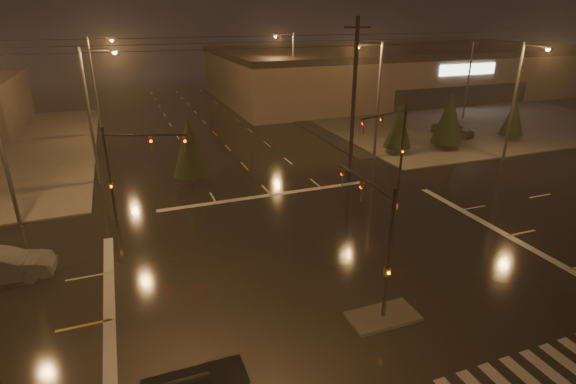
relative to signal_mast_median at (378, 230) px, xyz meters
The scene contains 21 objects.
ground 4.85m from the signal_mast_median, 90.00° to the left, with size 140.00×140.00×0.00m, color black.
sidewalk_ne 44.80m from the signal_mast_median, 47.79° to the left, with size 36.00×36.00×0.12m, color #43413C.
median_island 3.79m from the signal_mast_median, 90.00° to the right, with size 3.00×1.60×0.15m, color #43413C.
stop_bar_far 14.56m from the signal_mast_median, 90.00° to the left, with size 16.00×0.50×0.01m, color beige.
parking_lot 46.95m from the signal_mast_median, 41.60° to the left, with size 50.00×24.00×0.08m, color black.
retail_building 60.26m from the signal_mast_median, 54.49° to the left, with size 60.20×28.30×7.20m.
signal_mast_median is the anchor object (origin of this frame).
signal_mast_ne 16.27m from the signal_mast_median, 54.28° to the left, with size 4.84×1.86×6.00m.
signal_mast_nw 16.27m from the signal_mast_median, 125.72° to the left, with size 4.84×1.86×6.00m.
streetlight_1 23.94m from the signal_mast_median, 117.96° to the left, with size 2.77×0.32×10.00m.
streetlight_2 38.78m from the signal_mast_median, 106.79° to the left, with size 2.77×0.32×10.00m.
streetlight_3 22.20m from the signal_mast_median, 59.61° to the left, with size 2.77×0.32×10.00m.
streetlight_4 40.69m from the signal_mast_median, 74.03° to the left, with size 2.77×0.32×10.00m.
streetlight_6 26.29m from the signal_mast_median, 32.94° to the left, with size 0.32×2.77×10.00m.
utility_pole_1 19.00m from the signal_mast_median, 64.89° to the left, with size 2.20×0.32×12.00m.
conifer_0 24.14m from the signal_mast_median, 54.05° to the left, with size 2.51×2.51×4.62m.
conifer_1 27.32m from the signal_mast_median, 44.63° to the left, with size 3.00×3.00×5.38m.
conifer_2 33.66m from the signal_mast_median, 35.07° to the left, with size 2.29×2.29×4.28m.
conifer_3 19.22m from the signal_mast_median, 104.54° to the left, with size 2.80×2.80×5.07m.
car_parked 32.82m from the signal_mast_median, 44.51° to the left, with size 1.79×4.45×1.52m, color black.
car_crossing 18.07m from the signal_mast_median, 152.64° to the left, with size 1.66×4.77×1.57m, color slate.
Camera 1 is at (-9.45, -17.42, 12.16)m, focal length 28.00 mm.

